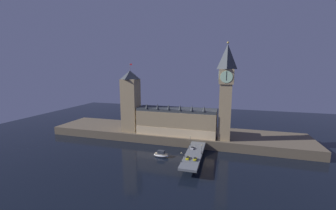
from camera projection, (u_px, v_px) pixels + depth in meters
name	position (u px, v px, depth m)	size (l,w,h in m)	color
ground_plane	(160.00, 155.00, 145.97)	(400.00, 400.00, 0.00)	black
embankment	(174.00, 134.00, 182.37)	(220.00, 42.00, 6.99)	brown
parliament_hall	(176.00, 121.00, 169.28)	(64.53, 17.48, 25.91)	tan
clock_tower	(226.00, 89.00, 151.31)	(10.80, 10.91, 72.35)	tan
victoria_tower	(131.00, 101.00, 176.88)	(13.33, 13.33, 58.02)	tan
bridge	(194.00, 156.00, 133.67)	(10.48, 46.00, 5.79)	slate
car_northbound_lead	(192.00, 148.00, 141.31)	(2.10, 4.64, 1.32)	silver
car_northbound_trail	(188.00, 158.00, 125.09)	(1.89, 4.72, 1.30)	yellow
car_southbound_lead	(195.00, 159.00, 123.53)	(1.94, 4.09, 1.35)	yellow
pedestrian_near_rail	(185.00, 156.00, 127.44)	(0.38, 0.38, 1.64)	black
pedestrian_mid_walk	(201.00, 152.00, 132.71)	(0.38, 0.38, 1.85)	black
pedestrian_far_rail	(189.00, 147.00, 141.47)	(0.38, 0.38, 1.69)	black
street_lamp_near	(181.00, 156.00, 120.25)	(1.34, 0.60, 5.94)	#2D3333
street_lamp_mid	(202.00, 148.00, 131.39)	(1.34, 0.60, 6.60)	#2D3333
street_lamp_far	(190.00, 139.00, 148.03)	(1.34, 0.60, 7.12)	#2D3333
boat_upstream	(161.00, 155.00, 141.84)	(10.66, 4.57, 4.53)	white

